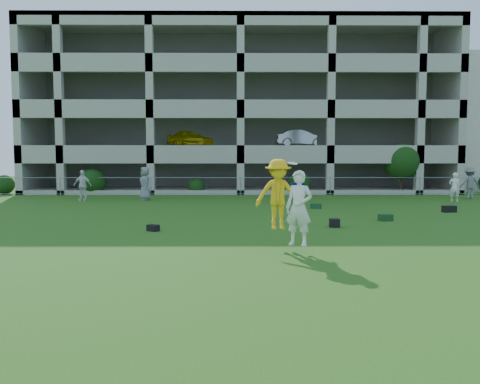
{
  "coord_description": "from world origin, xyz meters",
  "views": [
    {
      "loc": [
        -0.28,
        -12.09,
        2.54
      ],
      "look_at": [
        -0.16,
        3.0,
        1.4
      ],
      "focal_mm": 35.0,
      "sensor_mm": 36.0,
      "label": 1
    }
  ],
  "objects_px": {
    "bystander_b": "(82,185)",
    "frisbee_contest": "(284,198)",
    "crate_d": "(334,223)",
    "bystander_e": "(454,187)",
    "bystander_d": "(297,187)",
    "bystander_c": "(145,184)",
    "bystander_f": "(470,183)",
    "parking_garage": "(240,116)"
  },
  "relations": [
    {
      "from": "bystander_d",
      "to": "bystander_e",
      "type": "xyz_separation_m",
      "value": [
        8.84,
        -0.3,
        0.01
      ]
    },
    {
      "from": "bystander_c",
      "to": "frisbee_contest",
      "type": "height_order",
      "value": "frisbee_contest"
    },
    {
      "from": "bystander_c",
      "to": "parking_garage",
      "type": "distance_m",
      "value": 14.55
    },
    {
      "from": "bystander_c",
      "to": "frisbee_contest",
      "type": "xyz_separation_m",
      "value": [
        6.65,
        -14.65,
        0.45
      ]
    },
    {
      "from": "frisbee_contest",
      "to": "parking_garage",
      "type": "bearing_deg",
      "value": 92.14
    },
    {
      "from": "bystander_d",
      "to": "parking_garage",
      "type": "xyz_separation_m",
      "value": [
        -3.18,
        13.31,
        5.2
      ]
    },
    {
      "from": "bystander_d",
      "to": "bystander_e",
      "type": "distance_m",
      "value": 8.85
    },
    {
      "from": "bystander_e",
      "to": "frisbee_contest",
      "type": "bearing_deg",
      "value": 62.37
    },
    {
      "from": "crate_d",
      "to": "frisbee_contest",
      "type": "relative_size",
      "value": 0.15
    },
    {
      "from": "bystander_c",
      "to": "crate_d",
      "type": "distance_m",
      "value": 13.89
    },
    {
      "from": "bystander_b",
      "to": "frisbee_contest",
      "type": "relative_size",
      "value": 0.78
    },
    {
      "from": "bystander_c",
      "to": "crate_d",
      "type": "bearing_deg",
      "value": 16.06
    },
    {
      "from": "bystander_c",
      "to": "bystander_f",
      "type": "height_order",
      "value": "bystander_c"
    },
    {
      "from": "bystander_d",
      "to": "bystander_e",
      "type": "relative_size",
      "value": 0.99
    },
    {
      "from": "crate_d",
      "to": "frisbee_contest",
      "type": "height_order",
      "value": "frisbee_contest"
    },
    {
      "from": "bystander_b",
      "to": "bystander_d",
      "type": "distance_m",
      "value": 12.38
    },
    {
      "from": "bystander_f",
      "to": "crate_d",
      "type": "height_order",
      "value": "bystander_f"
    },
    {
      "from": "bystander_d",
      "to": "bystander_f",
      "type": "bearing_deg",
      "value": 153.18
    },
    {
      "from": "bystander_b",
      "to": "crate_d",
      "type": "height_order",
      "value": "bystander_b"
    },
    {
      "from": "bystander_f",
      "to": "bystander_e",
      "type": "bearing_deg",
      "value": 46.35
    },
    {
      "from": "bystander_d",
      "to": "parking_garage",
      "type": "relative_size",
      "value": 0.05
    },
    {
      "from": "parking_garage",
      "to": "bystander_b",
      "type": "bearing_deg",
      "value": -125.71
    },
    {
      "from": "bystander_b",
      "to": "bystander_e",
      "type": "xyz_separation_m",
      "value": [
        21.21,
        -0.84,
        -0.06
      ]
    },
    {
      "from": "bystander_b",
      "to": "bystander_e",
      "type": "relative_size",
      "value": 1.07
    },
    {
      "from": "bystander_e",
      "to": "crate_d",
      "type": "xyz_separation_m",
      "value": [
        -8.75,
        -9.44,
        -0.68
      ]
    },
    {
      "from": "bystander_c",
      "to": "bystander_f",
      "type": "distance_m",
      "value": 19.44
    },
    {
      "from": "parking_garage",
      "to": "bystander_d",
      "type": "bearing_deg",
      "value": -76.56
    },
    {
      "from": "bystander_d",
      "to": "frisbee_contest",
      "type": "relative_size",
      "value": 0.72
    },
    {
      "from": "crate_d",
      "to": "bystander_d",
      "type": "bearing_deg",
      "value": 90.52
    },
    {
      "from": "bystander_f",
      "to": "parking_garage",
      "type": "relative_size",
      "value": 0.06
    },
    {
      "from": "bystander_e",
      "to": "parking_garage",
      "type": "xyz_separation_m",
      "value": [
        -12.02,
        13.62,
        5.19
      ]
    },
    {
      "from": "bystander_d",
      "to": "bystander_f",
      "type": "relative_size",
      "value": 0.86
    },
    {
      "from": "bystander_f",
      "to": "crate_d",
      "type": "distance_m",
      "value": 15.44
    },
    {
      "from": "parking_garage",
      "to": "bystander_f",
      "type": "bearing_deg",
      "value": -40.54
    },
    {
      "from": "bystander_c",
      "to": "bystander_b",
      "type": "bearing_deg",
      "value": -108.34
    },
    {
      "from": "bystander_d",
      "to": "bystander_b",
      "type": "bearing_deg",
      "value": -37.43
    },
    {
      "from": "bystander_e",
      "to": "bystander_f",
      "type": "bearing_deg",
      "value": -122.57
    },
    {
      "from": "bystander_b",
      "to": "bystander_f",
      "type": "distance_m",
      "value": 23.0
    },
    {
      "from": "bystander_c",
      "to": "bystander_e",
      "type": "xyz_separation_m",
      "value": [
        17.66,
        -1.18,
        -0.15
      ]
    },
    {
      "from": "bystander_f",
      "to": "parking_garage",
      "type": "distance_m",
      "value": 18.84
    },
    {
      "from": "crate_d",
      "to": "parking_garage",
      "type": "bearing_deg",
      "value": 98.07
    },
    {
      "from": "bystander_c",
      "to": "crate_d",
      "type": "relative_size",
      "value": 5.57
    }
  ]
}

